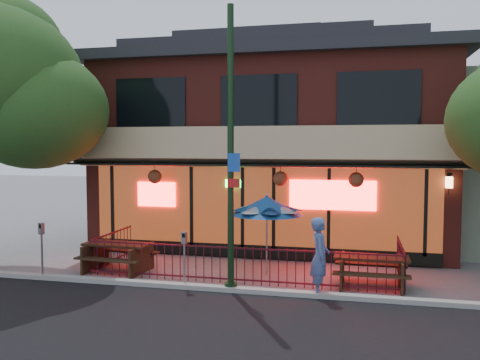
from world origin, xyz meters
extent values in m
plane|color=gray|center=(0.00, 0.00, 0.00)|extent=(80.00, 80.00, 0.00)
cube|color=#999993|center=(0.00, -0.50, 0.06)|extent=(80.00, 0.25, 0.12)
cube|color=maroon|center=(0.00, 7.20, 3.25)|extent=(12.00, 8.00, 6.50)
cube|color=#59230F|center=(0.00, 3.18, 1.65)|extent=(11.00, 0.06, 2.60)
cube|color=#FF0C0C|center=(2.30, 3.10, 2.10)|extent=(2.60, 0.04, 0.90)
cube|color=#FF0C0C|center=(-3.40, 3.10, 2.00)|extent=(1.30, 0.04, 0.80)
cube|color=tan|center=(0.00, 2.70, 3.55)|extent=(12.20, 1.33, 1.26)
cube|color=black|center=(-3.60, 3.18, 5.00)|extent=(2.40, 0.06, 1.60)
cube|color=black|center=(0.00, 3.18, 5.00)|extent=(2.40, 0.06, 1.60)
cube|color=black|center=(3.60, 3.18, 5.00)|extent=(2.40, 0.06, 1.60)
cube|color=black|center=(0.00, 3.15, 0.25)|extent=(11.00, 0.12, 0.40)
cube|color=#FFC672|center=(5.60, 3.02, 2.55)|extent=(0.18, 0.18, 0.32)
cube|color=#4B101C|center=(0.00, 0.20, 0.95)|extent=(8.40, 0.04, 0.04)
cube|color=#4B101C|center=(0.00, 0.20, 0.12)|extent=(8.40, 0.04, 0.04)
cube|color=#4B101C|center=(-4.20, 1.50, 0.95)|extent=(0.04, 2.60, 0.04)
cube|color=#4B101C|center=(4.20, 1.50, 0.95)|extent=(0.04, 2.60, 0.04)
cylinder|color=#4B101C|center=(0.00, 0.20, 0.50)|extent=(0.02, 0.02, 1.00)
cylinder|color=black|center=(0.00, -0.40, 3.50)|extent=(0.16, 0.16, 7.00)
cylinder|color=black|center=(0.00, -0.40, 0.10)|extent=(0.32, 0.32, 0.20)
cube|color=#194CB2|center=(0.12, -0.55, 3.20)|extent=(0.30, 0.02, 0.45)
cube|color=red|center=(0.12, -0.55, 2.70)|extent=(0.30, 0.02, 0.22)
cube|color=#352113|center=(-4.35, 0.76, 0.40)|extent=(0.17, 1.39, 0.79)
cube|color=#352113|center=(-2.85, 0.64, 0.40)|extent=(0.17, 1.39, 0.79)
cube|color=#352113|center=(-3.60, 0.70, 0.79)|extent=(1.98, 0.94, 0.06)
cube|color=#352113|center=(-3.64, 0.11, 0.47)|extent=(1.95, 0.44, 0.05)
cube|color=#352113|center=(-3.56, 1.29, 0.47)|extent=(1.95, 0.44, 0.05)
cube|color=#372113|center=(2.69, 0.71, 0.38)|extent=(0.08, 1.34, 0.77)
cube|color=#372113|center=(4.14, 0.69, 0.38)|extent=(0.08, 1.34, 0.77)
cube|color=#372113|center=(3.41, 0.70, 0.77)|extent=(1.87, 0.80, 0.06)
cube|color=#372113|center=(3.40, 0.13, 0.45)|extent=(1.86, 0.31, 0.05)
cube|color=#372113|center=(3.42, 1.27, 0.45)|extent=(1.86, 0.31, 0.05)
cylinder|color=gray|center=(0.60, 1.32, 1.04)|extent=(0.05, 0.05, 2.09)
cone|color=navy|center=(0.60, 1.32, 1.95)|extent=(1.99, 1.99, 0.52)
sphere|color=gray|center=(0.60, 1.32, 2.23)|extent=(0.09, 0.10, 0.09)
imported|color=#4C5F98|center=(2.19, -0.35, 0.95)|extent=(0.52, 0.74, 1.91)
cylinder|color=gray|center=(-1.22, -0.40, 0.58)|extent=(0.05, 0.05, 1.16)
cube|color=gray|center=(-1.22, -0.40, 1.28)|extent=(0.14, 0.13, 0.29)
cube|color=black|center=(-1.22, -0.45, 1.34)|extent=(0.08, 0.02, 0.11)
cylinder|color=gray|center=(-5.24, -0.48, 0.62)|extent=(0.06, 0.06, 1.24)
cube|color=gray|center=(-5.24, -0.48, 1.38)|extent=(0.17, 0.15, 0.32)
cube|color=black|center=(-5.24, -0.54, 1.44)|extent=(0.09, 0.04, 0.11)
camera|label=1|loc=(3.03, -12.46, 3.63)|focal=38.00mm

